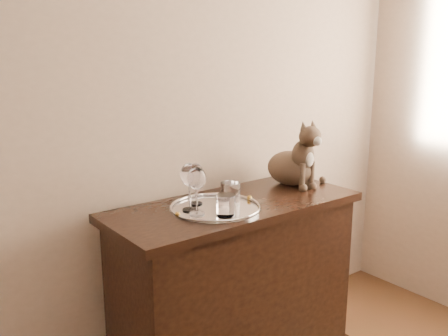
# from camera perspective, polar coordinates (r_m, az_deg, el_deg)

# --- Properties ---
(wall_back) EXTENTS (4.00, 0.10, 2.70)m
(wall_back) POSITION_cam_1_polar(r_m,az_deg,el_deg) (2.17, -16.65, 7.97)
(wall_back) COLOR tan
(wall_back) RESTS_ON ground
(sideboard) EXTENTS (1.20, 0.50, 0.85)m
(sideboard) POSITION_cam_1_polar(r_m,az_deg,el_deg) (2.45, 1.21, -13.47)
(sideboard) COLOR black
(sideboard) RESTS_ON ground
(tray) EXTENTS (0.40, 0.40, 0.01)m
(tray) POSITION_cam_1_polar(r_m,az_deg,el_deg) (2.19, -0.98, -4.69)
(tray) COLOR silver
(tray) RESTS_ON sideboard
(wine_glass_a) EXTENTS (0.08, 0.08, 0.21)m
(wine_glass_a) POSITION_cam_1_polar(r_m,az_deg,el_deg) (2.13, -3.95, -2.17)
(wine_glass_a) COLOR white
(wine_glass_a) RESTS_ON tray
(wine_glass_b) EXTENTS (0.07, 0.07, 0.19)m
(wine_glass_b) POSITION_cam_1_polar(r_m,az_deg,el_deg) (2.22, -3.26, -1.81)
(wine_glass_b) COLOR white
(wine_glass_b) RESTS_ON tray
(wine_glass_c) EXTENTS (0.08, 0.08, 0.21)m
(wine_glass_c) POSITION_cam_1_polar(r_m,az_deg,el_deg) (2.08, -3.12, -2.60)
(wine_glass_c) COLOR silver
(wine_glass_c) RESTS_ON tray
(tumbler_b) EXTENTS (0.08, 0.08, 0.09)m
(tumbler_b) POSITION_cam_1_polar(r_m,az_deg,el_deg) (2.07, 0.23, -4.28)
(tumbler_b) COLOR white
(tumbler_b) RESTS_ON tray
(tumbler_c) EXTENTS (0.09, 0.09, 0.10)m
(tumbler_c) POSITION_cam_1_polar(r_m,az_deg,el_deg) (2.23, 0.73, -2.94)
(tumbler_c) COLOR silver
(tumbler_c) RESTS_ON tray
(cat) EXTENTS (0.36, 0.34, 0.35)m
(cat) POSITION_cam_1_polar(r_m,az_deg,el_deg) (2.59, 7.70, 1.88)
(cat) COLOR #4C3A2D
(cat) RESTS_ON sideboard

